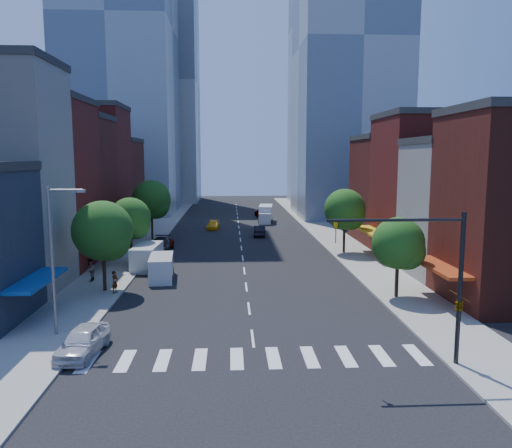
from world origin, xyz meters
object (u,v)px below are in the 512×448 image
Objects in this scene: cargo_van_far at (147,257)px; pedestrian_far at (90,270)px; parked_car_third at (160,245)px; pedestrian_near at (115,282)px; taxi at (213,225)px; traffic_car_oncoming at (259,231)px; traffic_car_far at (260,213)px; cargo_van_near at (161,268)px; parked_car_front at (83,341)px; box_truck at (266,214)px; parked_car_rear at (161,245)px; parked_car_second at (158,265)px.

cargo_van_far is 2.85× the size of pedestrian_far.
parked_car_third is at bearing 160.39° from pedestrian_far.
pedestrian_near is at bearing -92.50° from cargo_van_far.
taxi is 0.97× the size of traffic_car_oncoming.
traffic_car_far is (13.66, 42.15, -0.44)m from cargo_van_far.
traffic_car_far is (11.64, 46.69, -0.34)m from cargo_van_near.
parked_car_front reaches higher than taxi.
cargo_van_far is at bearing -98.51° from taxi.
cargo_van_near is 6.08m from pedestrian_far.
cargo_van_near is 31.23m from taxi.
cargo_van_far is 36.62m from box_truck.
cargo_van_near is at bearing 89.32° from parked_car_front.
pedestrian_near reaches higher than parked_car_rear.
cargo_van_near is at bearing 71.22° from traffic_car_far.
box_truck reaches higher than traffic_car_oncoming.
pedestrian_far is (-4.20, -14.37, 0.35)m from parked_car_rear.
traffic_car_far reaches higher than taxi.
taxi is 11.21m from box_truck.
parked_car_front is 19.34m from parked_car_second.
traffic_car_oncoming is (12.01, 10.60, -0.04)m from parked_car_rear.
parked_car_second reaches higher than traffic_car_oncoming.
traffic_car_far is at bearing -91.09° from traffic_car_oncoming.
cargo_van_far is at bearing 60.65° from traffic_car_oncoming.
cargo_van_far is 6.70m from pedestrian_far.
cargo_van_far is at bearing 67.26° from traffic_car_far.
cargo_van_far is (-0.01, -9.00, 0.42)m from parked_car_third.
taxi is (5.60, 17.49, -0.10)m from parked_car_third.
traffic_car_oncoming is 29.78m from pedestrian_far.
box_truck is at bearing 57.97° from parked_car_rear.
pedestrian_far is at bearing 64.83° from traffic_car_far.
traffic_car_far is 8.38m from box_truck.
parked_car_front is 1.00× the size of parked_car_second.
parked_car_third is (-1.35, 11.19, -0.04)m from parked_car_second.
traffic_car_oncoming is 0.63× the size of box_truck.
parked_car_front is 0.91× the size of cargo_van_near.
pedestrian_near is 4.95m from pedestrian_far.
parked_car_third is at bearing 175.41° from parked_car_rear.
traffic_car_oncoming is (12.20, 41.08, -0.06)m from parked_car_front.
pedestrian_far reaches higher than parked_car_second.
pedestrian_near is at bearing 68.03° from traffic_car_oncoming.
cargo_van_far is 27.08m from taxi.
cargo_van_near reaches higher than pedestrian_near.
parked_car_rear is at bearing 17.22° from pedestrian_near.
parked_car_third is 16.16m from traffic_car_oncoming.
parked_car_second is at bearing 69.70° from traffic_car_far.
box_truck is at bearing 88.06° from traffic_car_far.
pedestrian_far is at bearing 59.59° from traffic_car_oncoming.
cargo_van_near is 1.18× the size of taxi.
parked_car_front is 16.60m from pedestrian_far.
pedestrian_near is (-15.07, -43.11, -0.29)m from box_truck.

